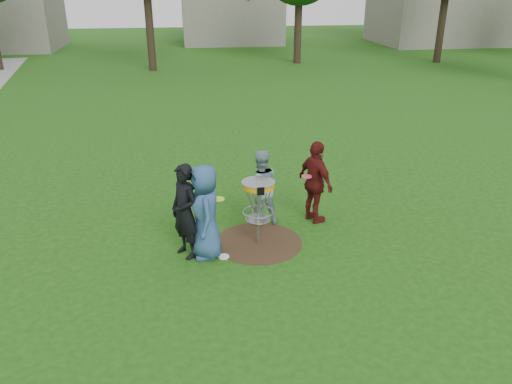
{
  "coord_description": "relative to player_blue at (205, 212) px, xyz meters",
  "views": [
    {
      "loc": [
        -1.35,
        -8.87,
        4.97
      ],
      "look_at": [
        0.0,
        0.3,
        1.0
      ],
      "focal_mm": 35.0,
      "sensor_mm": 36.0,
      "label": 1
    }
  ],
  "objects": [
    {
      "name": "ground",
      "position": [
        1.06,
        0.34,
        -0.93
      ],
      "size": [
        100.0,
        100.0,
        0.0
      ],
      "primitive_type": "plane",
      "color": "#19470F",
      "rests_on": "ground"
    },
    {
      "name": "disc_golf_basket",
      "position": [
        1.06,
        0.34,
        0.09
      ],
      "size": [
        0.66,
        0.67,
        1.38
      ],
      "color": "#9EA0A5",
      "rests_on": "ground"
    },
    {
      "name": "disc_on_grass",
      "position": [
        0.31,
        -0.13,
        -0.92
      ],
      "size": [
        0.22,
        0.22,
        0.02
      ],
      "primitive_type": "cylinder",
      "color": "white",
      "rests_on": "ground"
    },
    {
      "name": "player_black",
      "position": [
        -0.38,
        0.07,
        0.0
      ],
      "size": [
        0.75,
        0.81,
        1.87
      ],
      "primitive_type": "imported",
      "rotation": [
        0.0,
        0.0,
        -0.99
      ],
      "color": "black",
      "rests_on": "ground"
    },
    {
      "name": "held_discs",
      "position": [
        0.88,
        0.55,
        0.18
      ],
      "size": [
        2.53,
        1.15,
        0.13
      ],
      "color": "#C5FF1C",
      "rests_on": "ground"
    },
    {
      "name": "player_grey",
      "position": [
        1.24,
        1.24,
        -0.09
      ],
      "size": [
        0.9,
        0.74,
        1.68
      ],
      "primitive_type": "imported",
      "rotation": [
        0.0,
        0.0,
        3.28
      ],
      "color": "#79979D",
      "rests_on": "ground"
    },
    {
      "name": "dirt_patch",
      "position": [
        1.06,
        0.34,
        -0.93
      ],
      "size": [
        1.8,
        1.8,
        0.01
      ],
      "primitive_type": "cylinder",
      "color": "#47331E",
      "rests_on": "ground"
    },
    {
      "name": "player_maroon",
      "position": [
        2.44,
        1.16,
        -0.01
      ],
      "size": [
        0.83,
        1.17,
        1.84
      ],
      "primitive_type": "imported",
      "rotation": [
        0.0,
        0.0,
        1.96
      ],
      "color": "#571513",
      "rests_on": "ground"
    },
    {
      "name": "player_blue",
      "position": [
        0.0,
        0.0,
        0.0
      ],
      "size": [
        0.67,
        0.96,
        1.86
      ],
      "primitive_type": "imported",
      "rotation": [
        0.0,
        0.0,
        -1.48
      ],
      "color": "#2D4F7D",
      "rests_on": "ground"
    }
  ]
}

